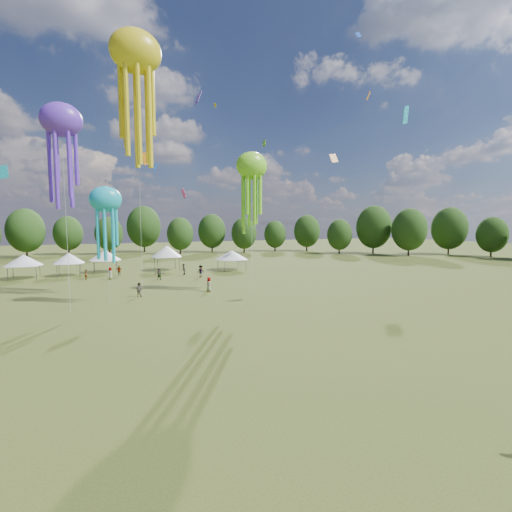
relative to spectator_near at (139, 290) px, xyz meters
name	(u,v)px	position (x,y,z in m)	size (l,w,h in m)	color
ground	(329,479)	(2.87, -33.19, -0.81)	(300.00, 300.00, 0.00)	#384416
spectator_near	(139,290)	(0.00, 0.00, 0.00)	(0.79, 0.61, 1.62)	gray
spectators_far	(165,273)	(4.83, 12.02, 0.07)	(17.27, 19.43, 1.88)	gray
festival_tents	(131,255)	(0.77, 21.21, 2.16)	(37.72, 11.31, 4.46)	#47474C
show_kites	(98,120)	(-3.62, 2.60, 19.16)	(38.51, 23.59, 29.47)	#602DC9
small_kites	(134,62)	(0.98, 8.76, 28.67)	(78.61, 60.05, 43.74)	#602DC9
treeline	(117,233)	(-0.99, 29.32, 5.73)	(201.57, 95.24, 13.43)	#38281C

